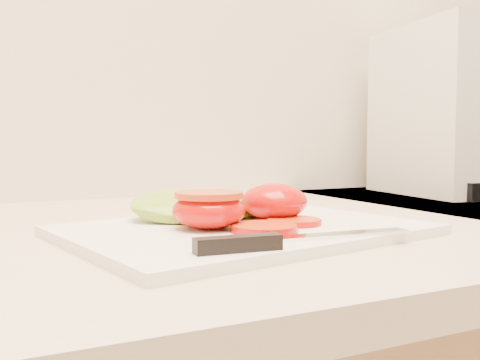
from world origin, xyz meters
name	(u,v)px	position (x,y,z in m)	size (l,w,h in m)	color
cutting_board	(244,230)	(-0.13, 1.59, 0.94)	(0.34, 0.25, 0.01)	white
tomato_half_dome	(274,202)	(-0.08, 1.61, 0.96)	(0.07, 0.07, 0.04)	red
tomato_half_cut	(209,208)	(-0.17, 1.58, 0.96)	(0.07, 0.07, 0.04)	red
tomato_slice_0	(264,228)	(-0.13, 1.54, 0.94)	(0.06, 0.06, 0.01)	#D15622
tomato_slice_1	(294,222)	(-0.08, 1.57, 0.94)	(0.05, 0.05, 0.01)	#D15622
lettuce_leaf_0	(195,206)	(-0.16, 1.65, 0.95)	(0.14, 0.10, 0.03)	#8DBD32
lettuce_leaf_1	(224,204)	(-0.12, 1.67, 0.95)	(0.12, 0.09, 0.03)	#8DBD32
knife	(280,240)	(-0.15, 1.48, 0.94)	(0.21, 0.05, 0.01)	silver
appliance	(453,111)	(0.41, 1.82, 1.08)	(0.20, 0.25, 0.30)	silver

